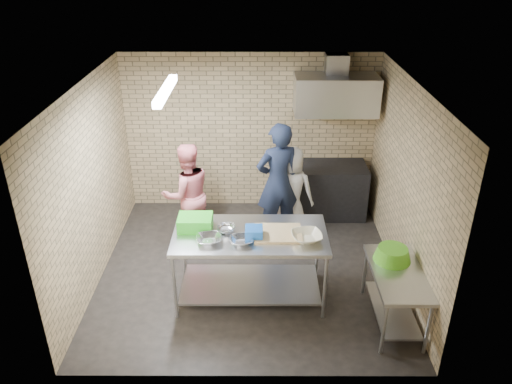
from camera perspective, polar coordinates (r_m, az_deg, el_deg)
floor at (r=7.36m, az=-0.79°, el=-8.71°), size 4.20×4.20×0.00m
ceiling at (r=6.18m, az=-0.95°, el=12.04°), size 4.20×4.20×0.00m
back_wall at (r=8.50m, az=-0.64°, el=6.74°), size 4.20×0.06×2.70m
front_wall at (r=4.95m, az=-1.25°, el=-9.57°), size 4.20×0.06×2.70m
left_wall at (r=7.02m, az=-18.27°, el=0.73°), size 0.06×4.00×2.70m
right_wall at (r=6.95m, az=16.72°, el=0.70°), size 0.06×4.00×2.70m
prep_table at (r=6.59m, az=-0.66°, el=-8.35°), size 1.95×0.97×0.97m
side_counter at (r=6.48m, az=15.49°, el=-11.43°), size 0.60×1.20×0.75m
stove at (r=8.63m, az=8.36°, el=0.23°), size 1.20×0.70×0.90m
range_hood at (r=8.07m, az=9.10°, el=10.90°), size 1.30×0.60×0.60m
hood_duct at (r=8.11m, az=9.19°, el=14.25°), size 0.35×0.30×0.30m
wall_shelf at (r=8.36m, az=10.89°, el=10.01°), size 0.80×0.20×0.04m
fluorescent_fixture at (r=6.30m, az=-10.27°, el=11.33°), size 0.10×1.25×0.08m
green_crate at (r=6.42m, az=-6.94°, el=-3.48°), size 0.43×0.32×0.17m
blue_tub at (r=6.19m, az=-0.24°, el=-4.68°), size 0.22×0.22×0.14m
cutting_board at (r=6.29m, az=2.51°, el=-4.71°), size 0.60×0.45×0.03m
mixing_bowl_a at (r=6.15m, az=-5.39°, el=-5.40°), size 0.35×0.35×0.07m
mixing_bowl_b at (r=6.35m, az=-3.40°, el=-4.22°), size 0.27×0.27×0.07m
mixing_bowl_c at (r=6.11m, az=-1.66°, el=-5.55°), size 0.32×0.32×0.07m
ceramic_bowl at (r=6.19m, az=5.81°, el=-5.10°), size 0.43×0.43×0.09m
green_basin at (r=6.40m, az=15.29°, el=-6.82°), size 0.46×0.46×0.17m
bottle_red at (r=8.28m, az=9.23°, el=10.79°), size 0.07×0.07×0.18m
bottle_green at (r=8.36m, az=11.98°, el=10.60°), size 0.06×0.06×0.15m
man_navy at (r=7.66m, az=2.50°, el=1.12°), size 0.81×0.66×1.91m
woman_pink at (r=7.68m, az=-7.83°, el=-0.24°), size 0.98×0.89×1.63m
woman_white at (r=7.96m, az=4.10°, el=0.21°), size 0.81×0.68×1.43m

